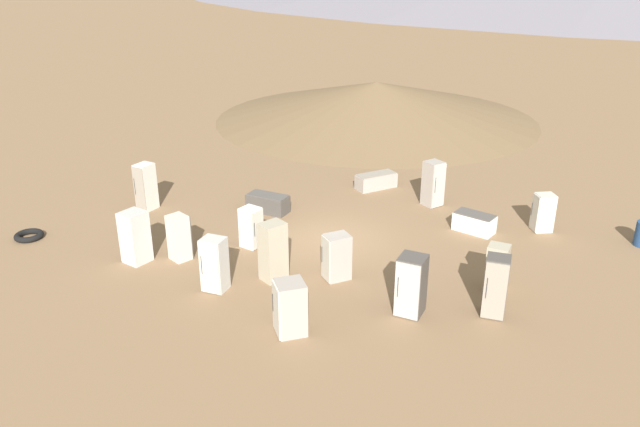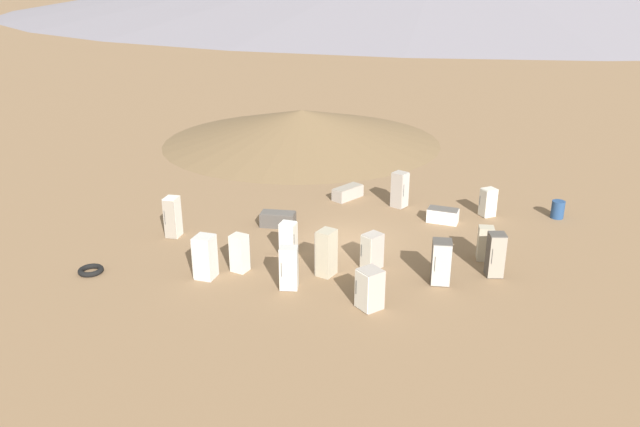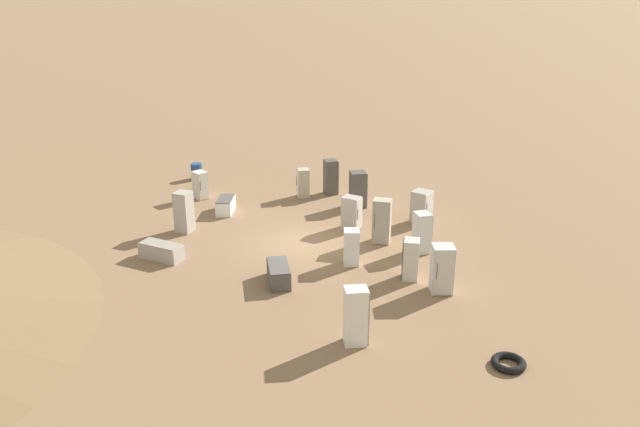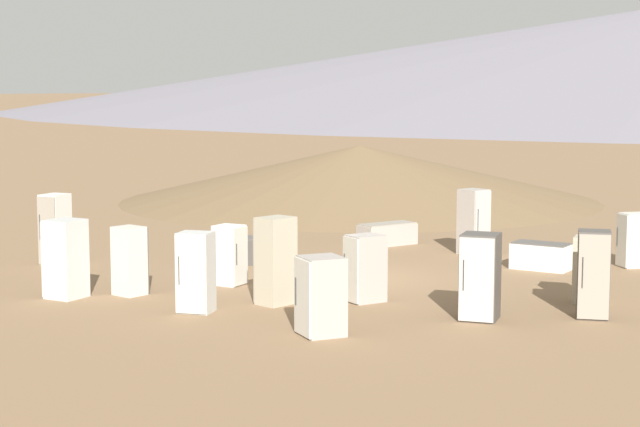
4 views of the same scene
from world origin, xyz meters
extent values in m
plane|color=#846647|center=(0.00, 0.00, 0.00)|extent=(1000.00, 1000.00, 0.00)
cone|color=brown|center=(12.26, -13.06, 1.13)|extent=(19.58, 19.58, 2.26)
cube|color=beige|center=(-3.97, -6.69, 0.71)|extent=(0.82, 0.84, 1.42)
cube|color=beige|center=(-3.79, -6.40, 0.71)|extent=(0.49, 0.31, 1.36)
cylinder|color=#2D2D2D|center=(-3.61, -6.47, 0.78)|extent=(0.02, 0.02, 0.50)
cube|color=white|center=(-2.52, -4.63, 0.33)|extent=(1.59, 1.05, 0.66)
cube|color=#56514C|center=(-2.52, -4.63, 0.68)|extent=(1.53, 1.01, 0.04)
cube|color=#A89E93|center=(0.24, -5.32, 0.92)|extent=(0.71, 0.69, 1.84)
cube|color=#BCB7AD|center=(-0.11, -5.29, 0.92)|extent=(0.08, 0.63, 1.76)
cylinder|color=#2D2D2D|center=(-0.13, -5.07, 1.01)|extent=(0.02, 0.02, 0.64)
cube|color=silver|center=(2.65, 6.15, 0.88)|extent=(0.91, 0.94, 1.76)
cube|color=#BCB7AD|center=(3.01, 6.26, 0.88)|extent=(0.26, 0.70, 1.69)
cylinder|color=#2D2D2D|center=(3.12, 6.02, 0.97)|extent=(0.02, 0.02, 0.62)
cube|color=#A89E93|center=(-3.87, 4.49, 0.75)|extent=(0.98, 0.97, 1.51)
cube|color=silver|center=(-3.74, 4.86, 0.75)|extent=(0.71, 0.29, 1.45)
cylinder|color=#2D2D2D|center=(-3.47, 4.79, 0.83)|extent=(0.02, 0.02, 0.53)
cube|color=#B2A88E|center=(-5.72, -1.77, 0.73)|extent=(0.80, 0.77, 1.47)
cube|color=silver|center=(-5.59, -2.03, 0.73)|extent=(0.55, 0.30, 1.41)
cylinder|color=#2D2D2D|center=(-5.77, -2.16, 0.81)|extent=(0.02, 0.02, 0.51)
cube|color=#4C4742|center=(-5.10, 1.23, 0.88)|extent=(0.99, 0.99, 1.76)
cube|color=#BCB7AD|center=(-5.28, 1.58, 0.88)|extent=(0.64, 0.35, 1.69)
cylinder|color=#2D2D2D|center=(-5.07, 1.72, 0.97)|extent=(0.02, 0.02, 0.62)
cube|color=#4C4742|center=(-6.59, -0.57, 0.90)|extent=(0.88, 0.87, 1.80)
cube|color=gray|center=(-6.78, -0.30, 0.90)|extent=(0.53, 0.38, 1.73)
cylinder|color=#2D2D2D|center=(-6.61, -0.15, 0.99)|extent=(0.02, 0.02, 0.63)
cube|color=silver|center=(-0.57, 4.97, 0.85)|extent=(0.89, 0.86, 1.69)
cube|color=beige|center=(-0.74, 5.24, 0.85)|extent=(0.58, 0.38, 1.62)
cylinder|color=#2D2D2D|center=(-0.55, 5.39, 0.93)|extent=(0.02, 0.02, 0.59)
cube|color=#A89E93|center=(-2.26, 1.61, 0.74)|extent=(0.76, 0.86, 1.48)
cube|color=beige|center=(-2.17, 1.99, 0.74)|extent=(0.58, 0.17, 1.42)
cylinder|color=#2D2D2D|center=(-1.96, 1.98, 0.81)|extent=(0.02, 0.02, 0.52)
cube|color=white|center=(1.37, 2.53, 0.71)|extent=(0.76, 0.74, 1.43)
cube|color=beige|center=(1.06, 2.43, 0.71)|extent=(0.21, 0.55, 1.37)
cylinder|color=#2D2D2D|center=(0.97, 2.62, 0.79)|extent=(0.02, 0.02, 0.50)
cube|color=silver|center=(6.83, 4.01, 0.94)|extent=(0.80, 0.85, 1.87)
cube|color=gray|center=(6.69, 4.35, 0.94)|extent=(0.53, 0.25, 1.80)
cylinder|color=#2D2D2D|center=(6.87, 4.45, 1.03)|extent=(0.02, 0.02, 0.65)
cube|color=#B2A88E|center=(-1.10, 3.22, 0.95)|extent=(0.64, 0.77, 1.91)
cube|color=gray|center=(-0.79, 3.24, 0.95)|extent=(0.08, 0.71, 1.83)
cylinder|color=#2D2D2D|center=(-0.74, 2.98, 1.05)|extent=(0.02, 0.02, 0.67)
cube|color=#4C4742|center=(3.67, 0.36, 0.33)|extent=(1.80, 1.39, 0.67)
cube|color=#56514C|center=(3.67, 0.36, 0.69)|extent=(1.73, 1.34, 0.04)
cube|color=#A89E93|center=(3.07, -4.84, 0.31)|extent=(0.98, 1.86, 0.62)
cube|color=gray|center=(3.07, -4.84, 0.64)|extent=(0.94, 1.79, 0.04)
cube|color=beige|center=(1.96, 4.94, 0.78)|extent=(0.68, 0.63, 1.56)
cube|color=#56514C|center=(1.99, 4.64, 0.78)|extent=(0.60, 0.11, 1.50)
cylinder|color=#2D2D2D|center=(1.78, 4.59, 0.86)|extent=(0.02, 0.02, 0.55)
torus|color=black|center=(6.73, 8.56, 0.11)|extent=(1.01, 1.01, 0.21)
cylinder|color=navy|center=(-6.88, -8.40, 0.44)|extent=(0.62, 0.62, 0.87)
camera|label=1|loc=(-15.73, 12.53, 9.46)|focal=35.00mm
camera|label=2|loc=(-13.78, 21.66, 11.31)|focal=35.00mm
camera|label=3|loc=(22.94, 7.74, 10.53)|focal=35.00mm
camera|label=4|loc=(-18.28, 18.25, 4.74)|focal=60.00mm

